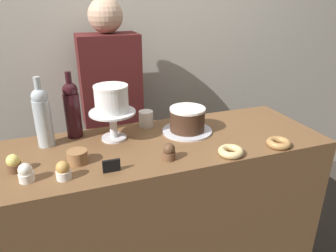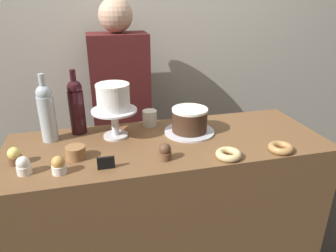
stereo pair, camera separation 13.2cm
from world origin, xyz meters
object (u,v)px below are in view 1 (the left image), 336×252
Objects in this scene: cupcake_lemon at (14,164)px; donut_maple at (279,143)px; wine_bottle_clear at (43,116)px; cookie_stack at (77,157)px; cake_stand_pedestal at (113,120)px; cupcake_chocolate at (169,152)px; barista_figure at (113,123)px; wine_bottle_dark_red at (72,109)px; donut_glazed at (231,151)px; coffee_cup_ceramic at (146,119)px; cupcake_caramel at (63,171)px; price_sign_chalkboard at (111,166)px; chocolate_round_cake at (187,119)px; white_layer_cake at (111,99)px; cupcake_vanilla at (26,173)px.

cupcake_lemon is 1.15m from donut_maple.
wine_bottle_clear is 0.28m from cookie_stack.
cake_stand_pedestal is 0.78m from donut_maple.
cupcake_chocolate is 0.81m from barista_figure.
wine_bottle_dark_red is 2.91× the size of donut_glazed.
coffee_cup_ceramic is (0.50, 0.06, -0.10)m from wine_bottle_clear.
price_sign_chalkboard is (0.18, -0.01, -0.01)m from cupcake_caramel.
chocolate_round_cake is at bearing -62.06° from barista_figure.
cookie_stack is (-0.64, 0.16, 0.01)m from donut_glazed.
coffee_cup_ceramic is at bearing -74.68° from barista_figure.
white_layer_cake is 0.42m from cupcake_caramel.
cupcake_lemon is 0.86m from barista_figure.
donut_maple is at bearing -53.52° from barista_figure.
cupcake_lemon is at bearing -158.69° from cake_stand_pedestal.
barista_figure is (-0.10, 0.79, -0.15)m from cupcake_chocolate.
white_layer_cake is 1.42× the size of donut_maple.
chocolate_round_cake is (0.37, -0.04, -0.03)m from cake_stand_pedestal.
barista_figure reaches higher than wine_bottle_dark_red.
donut_glazed is (0.88, -0.17, -0.02)m from cupcake_lemon.
wine_bottle_clear is at bearing 59.49° from cupcake_lemon.
wine_bottle_dark_red is 1.00× the size of wine_bottle_clear.
cake_stand_pedestal is 0.27m from cookie_stack.
donut_glazed is at bearing -59.42° from coffee_cup_ceramic.
cake_stand_pedestal is 0.67× the size of wine_bottle_clear.
cake_stand_pedestal is at bearing 122.51° from cupcake_chocolate.
chocolate_round_cake reaches higher than cupcake_caramel.
cupcake_caramel and cupcake_vanilla have the same top height.
barista_figure reaches higher than cupcake_caramel.
cupcake_chocolate is 0.56m from cupcake_vanilla.
coffee_cup_ceramic reaches higher than donut_glazed.
donut_glazed is (0.63, -0.44, -0.13)m from wine_bottle_dark_red.
coffee_cup_ceramic is (0.62, 0.27, 0.01)m from cupcake_lemon.
white_layer_cake is 0.32m from wine_bottle_clear.
donut_maple is (1.13, -0.17, -0.02)m from cupcake_lemon.
barista_figure reaches higher than wine_bottle_clear.
price_sign_chalkboard is (-0.25, -0.02, -0.01)m from cupcake_chocolate.
wine_bottle_clear is at bearing -173.08° from coffee_cup_ceramic.
chocolate_round_cake is at bearing 30.83° from price_sign_chalkboard.
wine_bottle_dark_red is 0.15m from wine_bottle_clear.
cake_stand_pedestal is at bearing 173.60° from chocolate_round_cake.
price_sign_chalkboard is (0.24, -0.34, -0.12)m from wine_bottle_clear.
chocolate_round_cake is 2.14× the size of cookie_stack.
cupcake_lemon and cupcake_vanilla have the same top height.
cupcake_caramel reaches higher than donut_glazed.
white_layer_cake reaches higher than donut_glazed.
coffee_cup_ceramic is (0.19, 0.10, -0.16)m from white_layer_cake.
cookie_stack is (0.24, -0.01, -0.01)m from cupcake_lemon.
barista_figure reaches higher than white_layer_cake.
price_sign_chalkboard is at bearing -102.64° from white_layer_cake.
cupcake_caramel is 1.00× the size of cupcake_vanilla.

